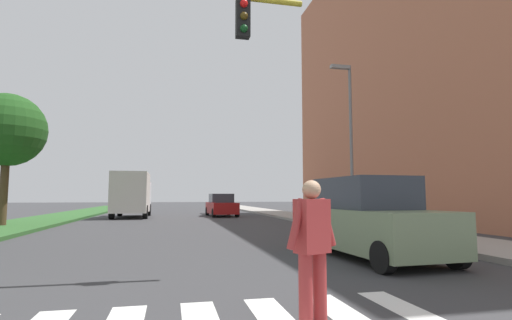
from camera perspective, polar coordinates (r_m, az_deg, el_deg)
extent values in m
plane|color=#38383A|center=(27.80, -11.78, -8.33)|extent=(140.00, 140.00, 0.00)
cube|color=silver|center=(5.29, 13.57, -21.69)|extent=(0.45, 2.20, 0.01)
cube|color=silver|center=(5.72, 22.23, -20.17)|extent=(0.45, 2.20, 0.01)
cube|color=#2D5B28|center=(26.79, -28.44, -7.76)|extent=(3.60, 64.00, 0.15)
cylinder|color=#4C3823|center=(21.70, -33.21, -3.48)|extent=(0.36, 0.36, 3.46)
sphere|color=#1E4C19|center=(21.92, -32.84, 3.77)|extent=(3.47, 3.47, 3.47)
cube|color=#B76B4C|center=(27.84, 28.99, 12.21)|extent=(11.35, 29.71, 19.17)
cube|color=#9E9991|center=(27.21, 6.16, -8.32)|extent=(3.00, 64.00, 0.15)
cube|color=black|center=(8.36, -1.95, 20.14)|extent=(0.28, 0.20, 0.80)
sphere|color=red|center=(8.37, -1.79, 22.10)|extent=(0.16, 0.16, 0.16)
sphere|color=#4C380F|center=(8.25, -1.79, 20.50)|extent=(0.16, 0.16, 0.16)
sphere|color=#0F3F19|center=(8.14, -1.80, 18.85)|extent=(0.16, 0.16, 0.16)
cylinder|color=slate|center=(18.45, 13.90, 2.28)|extent=(0.14, 0.14, 7.50)
cube|color=gray|center=(19.06, 12.26, 13.28)|extent=(0.90, 0.24, 0.16)
cylinder|color=#B23333|center=(4.78, 9.41, -18.34)|extent=(0.21, 0.21, 0.85)
cylinder|color=#B23333|center=(4.63, 7.35, -18.79)|extent=(0.21, 0.21, 0.85)
cube|color=#B23333|center=(4.59, 8.27, -9.60)|extent=(0.44, 0.37, 0.62)
cylinder|color=#B23333|center=(4.75, 10.41, -9.04)|extent=(0.28, 0.18, 0.58)
cylinder|color=#B23333|center=(4.43, 5.96, -9.38)|extent=(0.28, 0.18, 0.58)
sphere|color=tan|center=(4.58, 8.20, -4.35)|extent=(0.29, 0.29, 0.22)
cube|color=gray|center=(10.08, 16.43, -9.70)|extent=(2.15, 4.70, 0.96)
cube|color=#2D333D|center=(10.25, 15.62, -4.74)|extent=(1.81, 2.62, 0.79)
cylinder|color=black|center=(9.18, 27.54, -12.16)|extent=(0.26, 0.65, 0.64)
cylinder|color=black|center=(8.11, 18.27, -13.48)|extent=(0.26, 0.65, 0.64)
cylinder|color=black|center=(12.14, 15.32, -10.75)|extent=(0.26, 0.65, 0.64)
cylinder|color=black|center=(11.36, 7.61, -11.28)|extent=(0.26, 0.65, 0.64)
cube|color=maroon|center=(29.00, -5.11, -7.07)|extent=(2.03, 4.14, 0.80)
cube|color=#2D333D|center=(29.18, -5.17, -5.63)|extent=(1.70, 1.90, 0.65)
cylinder|color=black|center=(27.63, -2.80, -7.79)|extent=(0.25, 0.65, 0.64)
cylinder|color=black|center=(27.31, -6.26, -7.79)|extent=(0.25, 0.65, 0.64)
cylinder|color=black|center=(30.71, -4.09, -7.54)|extent=(0.25, 0.65, 0.64)
cylinder|color=black|center=(30.43, -7.21, -7.53)|extent=(0.25, 0.65, 0.64)
cube|color=silver|center=(30.97, -17.46, -5.19)|extent=(2.30, 2.00, 2.20)
cube|color=beige|center=(27.88, -17.99, -4.57)|extent=(2.30, 4.20, 2.70)
cylinder|color=black|center=(31.09, -19.46, -6.98)|extent=(0.30, 0.90, 0.90)
cylinder|color=black|center=(30.92, -15.56, -7.10)|extent=(0.30, 0.90, 0.90)
cylinder|color=black|center=(26.98, -20.52, -7.24)|extent=(0.30, 0.90, 0.90)
cylinder|color=black|center=(26.77, -16.03, -7.39)|extent=(0.30, 0.90, 0.90)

